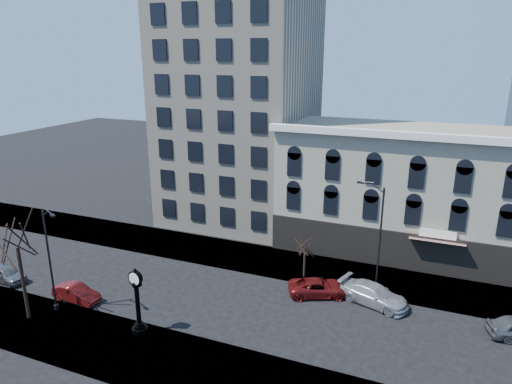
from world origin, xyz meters
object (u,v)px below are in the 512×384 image
at_px(car_near_b, 76,293).
at_px(car_near_a, 6,274).
at_px(street_clock, 138,303).
at_px(street_lamp_near, 49,234).

bearing_deg(car_near_b, car_near_a, 91.52).
relative_size(street_clock, car_near_b, 1.21).
relative_size(street_clock, car_near_a, 1.21).
bearing_deg(street_lamp_near, car_near_a, -171.79).
relative_size(car_near_a, car_near_b, 1.00).
height_order(car_near_a, car_near_b, car_near_a).
height_order(street_lamp_near, car_near_b, street_lamp_near).
bearing_deg(street_lamp_near, street_clock, 25.66).
xyz_separation_m(street_clock, street_lamp_near, (-7.03, -0.25, 4.14)).
bearing_deg(street_lamp_near, car_near_b, 119.24).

